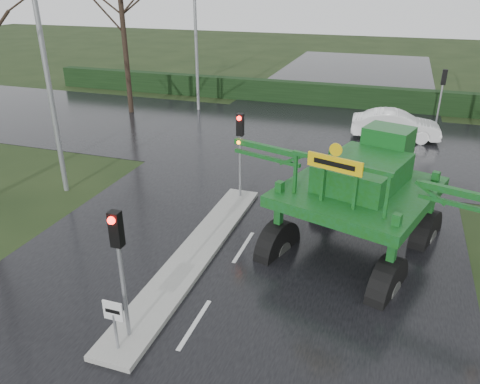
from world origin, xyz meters
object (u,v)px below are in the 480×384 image
(traffic_signal_far, at_px, (443,86))
(street_light_left_near, at_px, (48,42))
(traffic_signal_mid, at_px, (240,138))
(crop_sprayer, at_px, (284,180))
(street_light_left_far, at_px, (200,16))
(keep_left_sign, at_px, (114,318))
(white_sedan, at_px, (394,139))
(traffic_signal_near, at_px, (118,249))

(traffic_signal_far, height_order, street_light_left_near, street_light_left_near)
(traffic_signal_mid, bearing_deg, crop_sprayer, -51.09)
(street_light_left_far, bearing_deg, crop_sprayer, -58.97)
(traffic_signal_far, relative_size, crop_sprayer, 0.40)
(traffic_signal_mid, xyz_separation_m, street_light_left_far, (-6.89, 12.51, 3.40))
(street_light_left_near, bearing_deg, street_light_left_far, 90.00)
(crop_sprayer, bearing_deg, keep_left_sign, -95.11)
(street_light_left_near, xyz_separation_m, street_light_left_far, (0.00, 14.00, 0.00))
(keep_left_sign, bearing_deg, traffic_signal_mid, 90.00)
(street_light_left_near, height_order, street_light_left_far, same)
(keep_left_sign, distance_m, crop_sprayer, 6.57)
(traffic_signal_mid, bearing_deg, white_sedan, 61.13)
(street_light_left_far, bearing_deg, traffic_signal_near, -71.83)
(traffic_signal_far, height_order, crop_sprayer, crop_sprayer)
(street_light_left_near, distance_m, white_sedan, 18.08)
(keep_left_sign, xyz_separation_m, street_light_left_far, (-6.89, 21.50, 4.93))
(traffic_signal_mid, relative_size, white_sedan, 0.75)
(traffic_signal_mid, height_order, traffic_signal_far, same)
(crop_sprayer, xyz_separation_m, white_sedan, (3.12, 13.19, -2.41))
(keep_left_sign, relative_size, street_light_left_far, 0.14)
(traffic_signal_mid, bearing_deg, street_light_left_near, -167.79)
(traffic_signal_far, distance_m, white_sedan, 4.16)
(street_light_left_near, distance_m, crop_sprayer, 10.14)
(street_light_left_far, relative_size, crop_sprayer, 1.14)
(crop_sprayer, relative_size, white_sedan, 1.87)
(traffic_signal_near, height_order, street_light_left_far, street_light_left_far)
(keep_left_sign, bearing_deg, street_light_left_near, 132.59)
(traffic_signal_far, xyz_separation_m, white_sedan, (-2.21, -2.38, -2.59))
(traffic_signal_near, xyz_separation_m, white_sedan, (5.59, 18.63, -2.59))
(keep_left_sign, relative_size, traffic_signal_near, 0.38)
(traffic_signal_mid, bearing_deg, traffic_signal_near, -90.00)
(traffic_signal_far, xyz_separation_m, street_light_left_far, (-14.69, -0.01, 3.40))
(traffic_signal_near, height_order, traffic_signal_far, same)
(street_light_left_far, bearing_deg, keep_left_sign, -72.22)
(traffic_signal_near, bearing_deg, white_sedan, 73.31)
(traffic_signal_near, xyz_separation_m, traffic_signal_mid, (0.00, 8.50, 0.00))
(street_light_left_far, bearing_deg, traffic_signal_mid, -61.14)
(keep_left_sign, relative_size, traffic_signal_mid, 0.38)
(street_light_left_near, bearing_deg, keep_left_sign, -47.41)
(traffic_signal_near, height_order, traffic_signal_mid, same)
(traffic_signal_near, xyz_separation_m, crop_sprayer, (2.47, 5.44, -0.18))
(traffic_signal_far, distance_m, street_light_left_near, 20.58)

